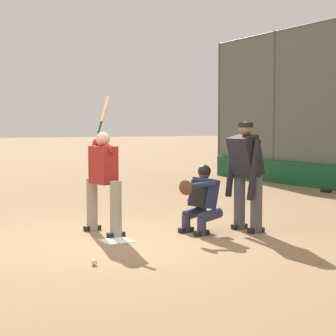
% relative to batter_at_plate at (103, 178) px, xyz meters
% --- Properties ---
extents(ground_plane, '(160.00, 160.00, 0.00)m').
position_rel_batter_at_plate_xyz_m(ground_plane, '(-0.65, 0.07, -0.89)').
color(ground_plane, '#93704C').
extents(home_plate_marker, '(0.43, 0.43, 0.01)m').
position_rel_batter_at_plate_xyz_m(home_plate_marker, '(-0.65, 0.07, -0.88)').
color(home_plate_marker, white).
rests_on(home_plate_marker, ground_plane).
extents(batter_at_plate, '(1.10, 0.60, 2.22)m').
position_rel_batter_at_plate_xyz_m(batter_at_plate, '(0.00, 0.00, 0.00)').
color(batter_at_plate, gray).
rests_on(batter_at_plate, ground_plane).
extents(catcher_behind_plate, '(0.61, 0.72, 1.10)m').
position_rel_batter_at_plate_xyz_m(catcher_behind_plate, '(-0.72, -1.38, -0.32)').
color(catcher_behind_plate, '#2D334C').
rests_on(catcher_behind_plate, ground_plane).
extents(umpire_home, '(0.73, 0.46, 1.79)m').
position_rel_batter_at_plate_xyz_m(umpire_home, '(-0.94, -2.11, 0.08)').
color(umpire_home, '#4C4C51').
rests_on(umpire_home, ground_plane).
extents(fielding_glove_on_dirt, '(0.31, 0.23, 0.11)m').
position_rel_batter_at_plate_xyz_m(fielding_glove_on_dirt, '(2.33, -7.27, -0.83)').
color(fielding_glove_on_dirt, black).
rests_on(fielding_glove_on_dirt, ground_plane).
extents(baseball_loose, '(0.07, 0.07, 0.07)m').
position_rel_batter_at_plate_xyz_m(baseball_loose, '(-1.85, 0.92, -0.85)').
color(baseball_loose, white).
rests_on(baseball_loose, ground_plane).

